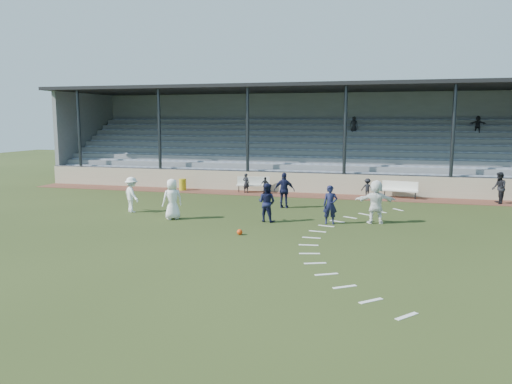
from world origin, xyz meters
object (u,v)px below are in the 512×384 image
trash_bin (183,184)px  player_navy_lead (330,205)px  official (499,188)px  bench_right (400,188)px  football (240,232)px  bench_left (253,183)px  player_white_lead (172,199)px

trash_bin → player_navy_lead: 12.85m
trash_bin → official: size_ratio=0.43×
bench_right → trash_bin: bench_right is taller
trash_bin → football: trash_bin is taller
bench_left → player_navy_lead: player_navy_lead is taller
player_navy_lead → football: bearing=-146.2°
bench_left → player_navy_lead: bearing=-66.7°
trash_bin → player_white_lead: size_ratio=0.39×
trash_bin → bench_right: bearing=1.3°
trash_bin → player_white_lead: bearing=-69.5°
bench_left → bench_right: bearing=-11.9°
trash_bin → official: bearing=-1.2°
bench_left → football: 11.44m
football → player_white_lead: (-3.81, 2.17, 0.80)m
official → player_navy_lead: bearing=-50.8°
official → football: bearing=-50.6°
trash_bin → player_navy_lead: (10.19, -7.81, 0.45)m
bench_right → football: bearing=-107.9°
bench_right → football: 12.69m
bench_right → football: bench_right is taller
football → player_white_lead: 4.46m
player_white_lead → player_navy_lead: player_white_lead is taller
trash_bin → player_white_lead: player_white_lead is taller
football → player_white_lead: bearing=150.3°
player_white_lead → player_navy_lead: 7.02m
football → official: official is taller
bench_left → player_white_lead: bearing=-109.7°
player_white_lead → official: bearing=168.4°
bench_right → official: official is taller
football → player_navy_lead: 4.40m
player_white_lead → official: (15.01, 8.24, -0.05)m
trash_bin → football: (7.04, -10.79, -0.27)m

